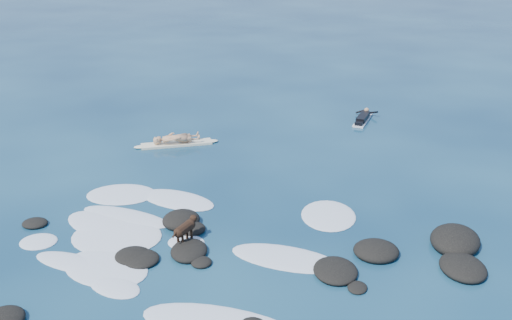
# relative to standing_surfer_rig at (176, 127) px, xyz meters

# --- Properties ---
(ground) EXTENTS (160.00, 160.00, 0.00)m
(ground) POSITION_rel_standing_surfer_rig_xyz_m (3.86, -7.13, -0.80)
(ground) COLOR #0A2642
(ground) RESTS_ON ground
(reef_rocks) EXTENTS (13.91, 7.50, 0.62)m
(reef_rocks) POSITION_rel_standing_surfer_rig_xyz_m (6.29, -7.80, -0.70)
(reef_rocks) COLOR black
(reef_rocks) RESTS_ON ground
(breaking_foam) EXTENTS (9.80, 8.06, 0.12)m
(breaking_foam) POSITION_rel_standing_surfer_rig_xyz_m (2.19, -7.67, -0.79)
(breaking_foam) COLOR white
(breaking_foam) RESTS_ON ground
(standing_surfer_rig) EXTENTS (3.37, 1.81, 2.03)m
(standing_surfer_rig) POSITION_rel_standing_surfer_rig_xyz_m (0.00, 0.00, 0.00)
(standing_surfer_rig) COLOR #F9F0C7
(standing_surfer_rig) RESTS_ON ground
(paddling_surfer_rig) EXTENTS (1.17, 2.51, 0.43)m
(paddling_surfer_rig) POSITION_rel_standing_surfer_rig_xyz_m (7.66, 4.87, -0.65)
(paddling_surfer_rig) COLOR white
(paddling_surfer_rig) RESTS_ON ground
(dog) EXTENTS (0.55, 1.21, 0.79)m
(dog) POSITION_rel_standing_surfer_rig_xyz_m (2.92, -7.71, -0.28)
(dog) COLOR black
(dog) RESTS_ON ground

